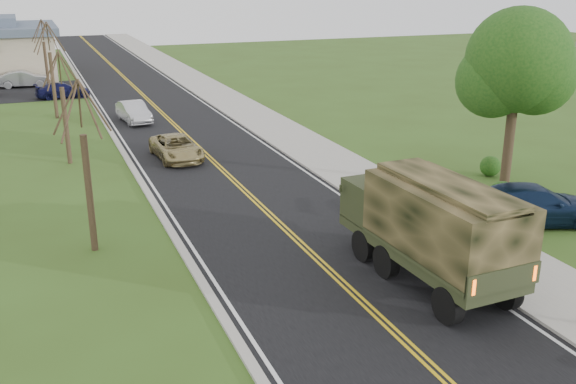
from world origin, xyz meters
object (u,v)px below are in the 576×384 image
sedan_silver (134,112)px  pickup_navy (534,205)px  suv_champagne (176,147)px  military_truck (431,223)px

sedan_silver → pickup_navy: 27.09m
suv_champagne → pickup_navy: size_ratio=0.84×
sedan_silver → suv_champagne: bearing=-92.8°
military_truck → suv_champagne: 17.82m
suv_champagne → sedan_silver: size_ratio=1.09×
military_truck → sedan_silver: military_truck is taller
military_truck → suv_champagne: bearing=101.5°
military_truck → sedan_silver: 27.73m
military_truck → suv_champagne: military_truck is taller
suv_champagne → pickup_navy: (10.92, -14.48, 0.15)m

